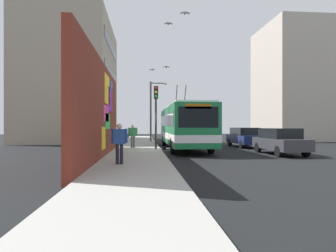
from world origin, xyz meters
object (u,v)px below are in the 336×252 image
object	(u,v)px
pedestrian_near_wall	(119,140)
parked_car_navy	(244,137)
traffic_light	(156,107)
city_bus	(184,125)
pedestrian_midblock	(133,134)
parked_car_dark_gray	(280,141)
street_lamp	(153,107)

from	to	relation	value
pedestrian_near_wall	parked_car_navy	bearing A→B (deg)	-41.28
traffic_light	pedestrian_near_wall	bearing A→B (deg)	165.71
city_bus	pedestrian_midblock	xyz separation A→B (m)	(-0.32, 3.76, -0.65)
parked_car_navy	traffic_light	size ratio (longest dim) A/B	1.05
parked_car_dark_gray	parked_car_navy	world-z (taller)	same
parked_car_dark_gray	city_bus	bearing A→B (deg)	49.00
pedestrian_near_wall	pedestrian_midblock	distance (m)	8.75
city_bus	pedestrian_midblock	bearing A→B (deg)	94.93
parked_car_dark_gray	traffic_light	size ratio (longest dim) A/B	0.99
parked_car_navy	traffic_light	xyz separation A→B (m)	(-3.28, 7.35, 2.18)
pedestrian_midblock	parked_car_navy	bearing A→B (deg)	-79.22
parked_car_dark_gray	street_lamp	world-z (taller)	street_lamp
pedestrian_midblock	pedestrian_near_wall	bearing A→B (deg)	178.59
parked_car_navy	pedestrian_midblock	size ratio (longest dim) A/B	2.70
parked_car_dark_gray	pedestrian_midblock	world-z (taller)	pedestrian_midblock
city_bus	pedestrian_near_wall	bearing A→B (deg)	156.33
parked_car_dark_gray	traffic_light	bearing A→B (deg)	70.37
street_lamp	parked_car_dark_gray	bearing A→B (deg)	-148.88
city_bus	street_lamp	distance (m)	7.98
parked_car_dark_gray	pedestrian_near_wall	world-z (taller)	pedestrian_near_wall
parked_car_navy	city_bus	bearing A→B (deg)	104.87
parked_car_navy	street_lamp	world-z (taller)	street_lamp
pedestrian_near_wall	pedestrian_midblock	xyz separation A→B (m)	(8.75, -0.22, -0.01)
parked_car_dark_gray	parked_car_navy	size ratio (longest dim) A/B	0.95
traffic_light	pedestrian_midblock	bearing A→B (deg)	45.65
pedestrian_near_wall	city_bus	bearing A→B (deg)	-23.67
city_bus	parked_car_navy	world-z (taller)	city_bus
parked_car_navy	pedestrian_near_wall	xyz separation A→B (m)	(-10.45, 9.18, 0.30)
traffic_light	street_lamp	xyz separation A→B (m)	(9.38, -0.10, 0.63)
pedestrian_midblock	traffic_light	size ratio (longest dim) A/B	0.39
pedestrian_midblock	street_lamp	world-z (taller)	street_lamp
pedestrian_midblock	traffic_light	distance (m)	2.94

